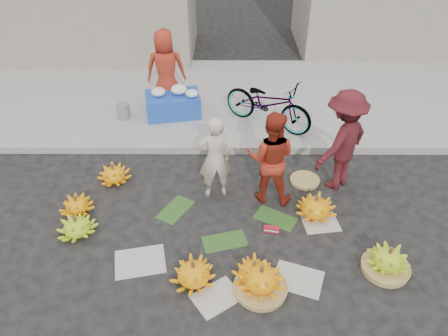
{
  "coord_description": "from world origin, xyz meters",
  "views": [
    {
      "loc": [
        -0.09,
        -4.76,
        4.76
      ],
      "look_at": [
        -0.11,
        0.69,
        0.7
      ],
      "focal_mm": 35.0,
      "sensor_mm": 36.0,
      "label": 1
    }
  ],
  "objects_px": {
    "banana_bunch_0": "(77,226)",
    "flower_table": "(173,103)",
    "banana_bunch_4": "(387,261)",
    "vendor_cream": "(215,158)",
    "bicycle": "(268,103)"
  },
  "relations": [
    {
      "from": "vendor_cream",
      "to": "flower_table",
      "type": "xyz_separation_m",
      "value": [
        -0.93,
        2.49,
        -0.35
      ]
    },
    {
      "from": "flower_table",
      "to": "bicycle",
      "type": "xyz_separation_m",
      "value": [
        1.95,
        -0.43,
        0.24
      ]
    },
    {
      "from": "banana_bunch_4",
      "to": "bicycle",
      "type": "height_order",
      "value": "bicycle"
    },
    {
      "from": "banana_bunch_4",
      "to": "vendor_cream",
      "type": "xyz_separation_m",
      "value": [
        -2.39,
        1.65,
        0.55
      ]
    },
    {
      "from": "banana_bunch_0",
      "to": "vendor_cream",
      "type": "xyz_separation_m",
      "value": [
        2.06,
        0.96,
        0.58
      ]
    },
    {
      "from": "banana_bunch_4",
      "to": "flower_table",
      "type": "height_order",
      "value": "flower_table"
    },
    {
      "from": "banana_bunch_0",
      "to": "bicycle",
      "type": "bearing_deg",
      "value": 44.4
    },
    {
      "from": "banana_bunch_4",
      "to": "bicycle",
      "type": "distance_m",
      "value": 3.97
    },
    {
      "from": "flower_table",
      "to": "bicycle",
      "type": "relative_size",
      "value": 0.64
    },
    {
      "from": "banana_bunch_0",
      "to": "flower_table",
      "type": "bearing_deg",
      "value": 71.81
    },
    {
      "from": "vendor_cream",
      "to": "flower_table",
      "type": "distance_m",
      "value": 2.68
    },
    {
      "from": "banana_bunch_4",
      "to": "vendor_cream",
      "type": "height_order",
      "value": "vendor_cream"
    },
    {
      "from": "vendor_cream",
      "to": "bicycle",
      "type": "height_order",
      "value": "vendor_cream"
    },
    {
      "from": "flower_table",
      "to": "bicycle",
      "type": "height_order",
      "value": "bicycle"
    },
    {
      "from": "banana_bunch_4",
      "to": "vendor_cream",
      "type": "bearing_deg",
      "value": 145.42
    }
  ]
}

